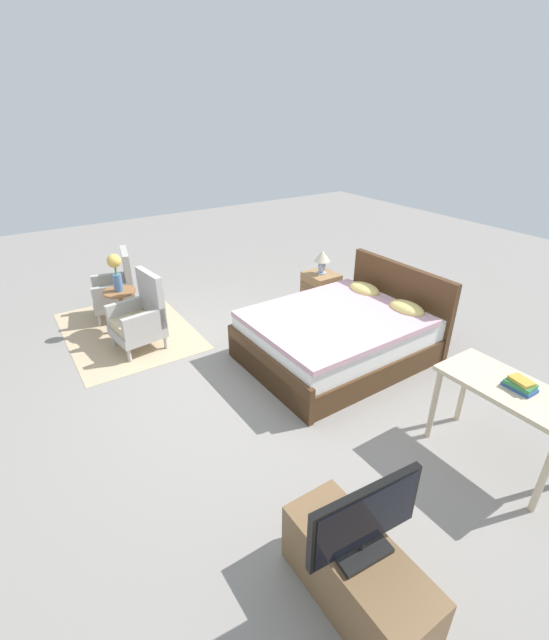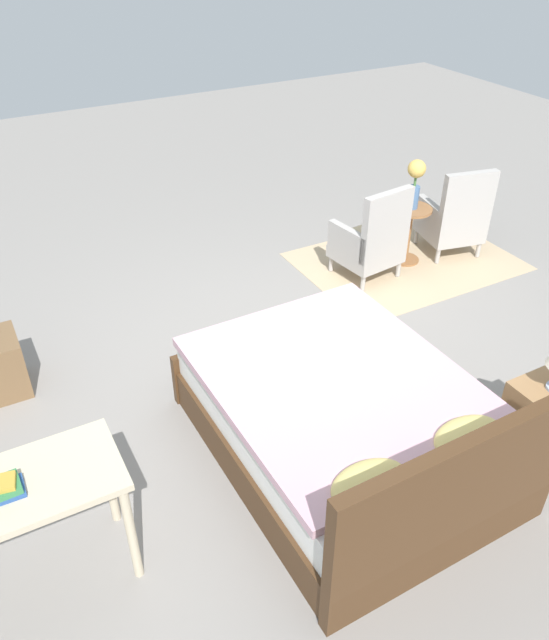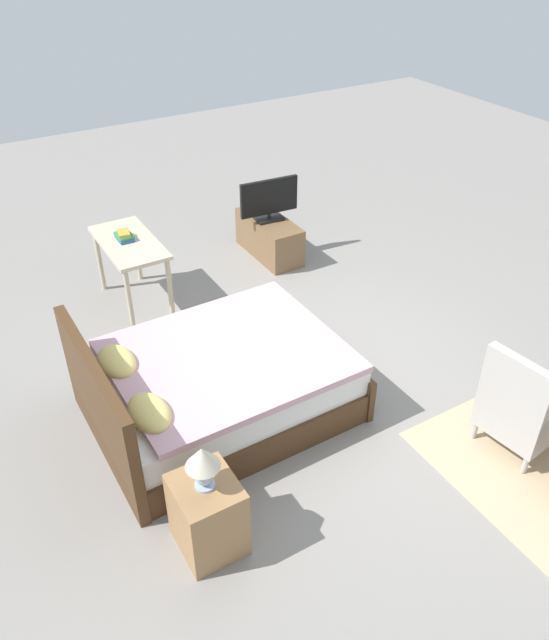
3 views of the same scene
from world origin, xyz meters
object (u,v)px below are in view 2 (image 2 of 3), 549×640
object	(u,v)px
armchair_by_window_right	(371,241)
vanity_desk	(16,503)
flower_vase	(415,179)
side_table	(409,228)
armchair_by_window_left	(454,219)
nightstand	(545,423)
bed	(346,423)

from	to	relation	value
armchair_by_window_right	vanity_desk	bearing A→B (deg)	27.92
flower_vase	side_table	bearing A→B (deg)	180.00
armchair_by_window_left	nightstand	xyz separation A→B (m)	(1.41, 2.44, -0.10)
armchair_by_window_left	vanity_desk	bearing A→B (deg)	22.26
bed	flower_vase	bearing A→B (deg)	-136.48
armchair_by_window_right	nightstand	distance (m)	2.48
bed	armchair_by_window_right	xyz separation A→B (m)	(-1.52, -1.85, 0.08)
armchair_by_window_left	nightstand	size ratio (longest dim) A/B	1.62
side_table	nightstand	size ratio (longest dim) A/B	1.01
side_table	vanity_desk	size ratio (longest dim) A/B	0.55
bed	side_table	size ratio (longest dim) A/B	3.57
side_table	flower_vase	xyz separation A→B (m)	(0.00, 0.00, 0.51)
vanity_desk	armchair_by_window_right	bearing A→B (deg)	-152.08
bed	armchair_by_window_right	distance (m)	2.39
armchair_by_window_left	armchair_by_window_right	distance (m)	1.02
side_table	nightstand	distance (m)	2.68
side_table	vanity_desk	xyz separation A→B (m)	(3.96, 1.91, 0.27)
armchair_by_window_right	nightstand	bearing A→B (deg)	80.83
bed	armchair_by_window_right	size ratio (longest dim) A/B	2.24
vanity_desk	flower_vase	bearing A→B (deg)	-154.28
armchair_by_window_left	side_table	xyz separation A→B (m)	(0.51, -0.08, -0.02)
armchair_by_window_left	vanity_desk	distance (m)	4.84
bed	flower_vase	xyz separation A→B (m)	(-2.03, -1.93, 0.57)
flower_vase	vanity_desk	distance (m)	4.40
armchair_by_window_left	flower_vase	size ratio (longest dim) A/B	1.93
bed	armchair_by_window_right	world-z (taller)	bed
bed	nightstand	distance (m)	1.27
flower_vase	nightstand	xyz separation A→B (m)	(0.91, 2.52, -0.58)
armchair_by_window_right	flower_vase	bearing A→B (deg)	-171.06
side_table	vanity_desk	bearing A→B (deg)	25.72
nightstand	vanity_desk	bearing A→B (deg)	-11.37
nightstand	armchair_by_window_left	bearing A→B (deg)	-120.04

